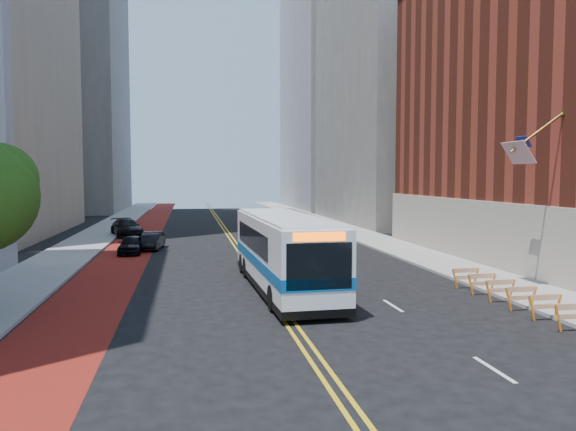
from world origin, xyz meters
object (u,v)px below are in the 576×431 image
(car_a, at_px, (131,244))
(car_c, at_px, (127,228))
(car_b, at_px, (152,241))
(transit_bus, at_px, (283,251))

(car_a, relative_size, car_c, 0.71)
(car_a, bearing_deg, car_b, 60.69)
(car_a, distance_m, car_b, 2.51)
(car_b, bearing_deg, car_c, 113.51)
(transit_bus, distance_m, car_b, 17.99)
(car_b, bearing_deg, car_a, -114.22)
(transit_bus, relative_size, car_b, 3.32)
(car_a, height_order, car_c, car_c)
(car_c, bearing_deg, car_a, -99.29)
(transit_bus, height_order, car_b, transit_bus)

